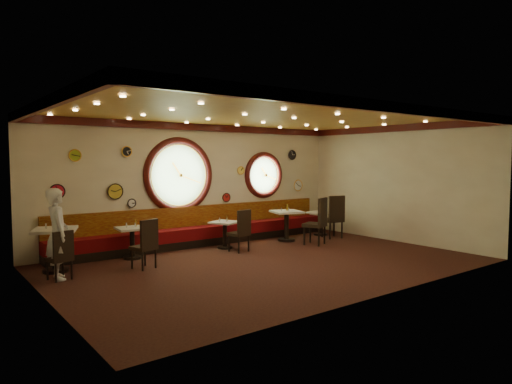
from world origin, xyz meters
name	(u,v)px	position (x,y,z in m)	size (l,w,h in m)	color
floor	(269,263)	(0.00, 0.00, 0.00)	(9.00, 6.00, 0.00)	black
ceiling	(269,115)	(0.00, 0.00, 3.20)	(9.00, 6.00, 0.02)	gold
wall_back	(199,184)	(0.00, 3.00, 1.60)	(9.00, 0.02, 3.20)	beige
wall_front	(384,199)	(0.00, -3.00, 1.60)	(9.00, 0.02, 3.20)	beige
wall_left	(45,201)	(-4.50, 0.00, 1.60)	(0.02, 6.00, 3.20)	beige
wall_right	(396,184)	(4.50, 0.00, 1.60)	(0.02, 6.00, 3.20)	beige
molding_back	(199,127)	(0.00, 2.95, 3.11)	(9.00, 0.10, 0.18)	#3B0C0A
molding_front	(383,107)	(0.00, -2.95, 3.11)	(9.00, 0.10, 0.18)	#3B0C0A
molding_left	(45,104)	(-4.45, 0.00, 3.11)	(0.10, 6.00, 0.18)	#3B0C0A
molding_right	(396,128)	(4.45, 0.00, 3.11)	(0.10, 6.00, 0.18)	#3B0C0A
banquette_base	(205,241)	(0.00, 2.72, 0.10)	(8.00, 0.55, 0.20)	black
banquette_seat	(205,232)	(0.00, 2.72, 0.35)	(8.00, 0.55, 0.30)	#5A070C
banquette_back	(200,216)	(0.00, 2.94, 0.75)	(8.00, 0.10, 0.55)	#651408
porthole_left_glass	(179,175)	(-0.60, 3.00, 1.85)	(1.66, 1.66, 0.02)	#82AB66
porthole_left_frame	(179,175)	(-0.60, 2.98, 1.85)	(1.98, 1.98, 0.18)	#3B0C0A
porthole_left_ring	(180,175)	(-0.60, 2.95, 1.85)	(1.61, 1.61, 0.03)	gold
porthole_right_glass	(263,175)	(2.20, 3.00, 1.80)	(1.10, 1.10, 0.02)	#82AB66
porthole_right_frame	(264,175)	(2.20, 2.98, 1.80)	(1.38, 1.38, 0.18)	#3B0C0A
porthole_right_ring	(264,175)	(2.20, 2.95, 1.80)	(1.09, 1.09, 0.03)	gold
wall_clock_0	(292,155)	(3.30, 2.96, 2.40)	(0.28, 0.28, 0.03)	black
wall_clock_1	(127,151)	(-2.00, 2.96, 2.45)	(0.24, 0.24, 0.03)	black
wall_clock_2	(115,191)	(-2.30, 2.96, 1.50)	(0.36, 0.36, 0.03)	gold
wall_clock_3	(132,203)	(-1.90, 2.96, 1.20)	(0.20, 0.20, 0.03)	white
wall_clock_4	(298,185)	(3.55, 2.96, 1.45)	(0.34, 0.34, 0.03)	white
wall_clock_5	(57,192)	(-3.60, 2.96, 1.55)	(0.32, 0.32, 0.03)	red
wall_clock_6	(75,155)	(-3.20, 2.96, 2.35)	(0.26, 0.26, 0.03)	#A2C026
wall_clock_7	(226,198)	(0.85, 2.96, 1.20)	(0.24, 0.24, 0.03)	red
wall_clock_8	(241,170)	(1.35, 2.96, 1.95)	(0.22, 0.22, 0.03)	#F7DD52
table_a	(55,245)	(-3.90, 1.98, 0.55)	(1.04, 1.04, 0.88)	black
table_b	(132,239)	(-2.20, 2.22, 0.46)	(0.72, 0.72, 0.72)	black
table_c	(225,231)	(0.16, 1.98, 0.43)	(0.82, 0.82, 0.69)	black
table_d	(287,222)	(2.11, 1.84, 0.53)	(0.96, 0.96, 0.84)	black
table_e	(320,220)	(3.57, 1.97, 0.45)	(0.79, 0.79, 0.71)	black
chair_a	(61,252)	(-3.98, 1.21, 0.54)	(0.48, 0.48, 0.58)	black
chair_b	(146,241)	(-2.35, 1.10, 0.59)	(0.53, 0.53, 0.64)	black
chair_c	(241,228)	(0.22, 1.34, 0.59)	(0.51, 0.51, 0.64)	black
chair_d	(319,218)	(2.39, 0.88, 0.72)	(0.69, 0.69, 0.77)	black
chair_e	(334,214)	(3.47, 1.32, 0.70)	(0.62, 0.62, 0.76)	black
condiment_a_salt	(46,226)	(-4.04, 2.09, 0.93)	(0.04, 0.04, 0.10)	silver
condiment_b_salt	(126,225)	(-2.30, 2.28, 0.78)	(0.04, 0.04, 0.11)	silver
condiment_c_salt	(219,220)	(0.04, 2.05, 0.74)	(0.04, 0.04, 0.10)	silver
condiment_d_salt	(281,209)	(1.96, 1.89, 0.89)	(0.03, 0.03, 0.09)	silver
condiment_a_pepper	(56,226)	(-3.90, 1.88, 0.93)	(0.04, 0.04, 0.11)	silver
condiment_b_pepper	(135,225)	(-2.12, 2.21, 0.77)	(0.04, 0.04, 0.10)	silver
condiment_c_pepper	(227,220)	(0.18, 1.94, 0.73)	(0.03, 0.03, 0.09)	silver
condiment_d_pepper	(289,209)	(2.11, 1.75, 0.89)	(0.04, 0.04, 0.10)	silver
condiment_a_bottle	(58,223)	(-3.82, 2.06, 0.97)	(0.06, 0.06, 0.18)	yellow
condiment_b_bottle	(136,223)	(-2.08, 2.30, 0.81)	(0.05, 0.05, 0.17)	gold
condiment_c_bottle	(227,218)	(0.27, 2.06, 0.76)	(0.05, 0.05, 0.15)	gold
condiment_d_bottle	(287,207)	(2.15, 1.87, 0.93)	(0.06, 0.06, 0.18)	gold
condiment_e_salt	(318,210)	(3.48, 1.98, 0.75)	(0.03, 0.03, 0.09)	silver
condiment_e_pepper	(322,210)	(3.54, 1.89, 0.75)	(0.03, 0.03, 0.09)	silver
condiment_e_bottle	(321,208)	(3.71, 2.10, 0.79)	(0.05, 0.05, 0.17)	gold
waiter	(58,234)	(-4.00, 1.36, 0.86)	(0.63, 0.41, 1.72)	silver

